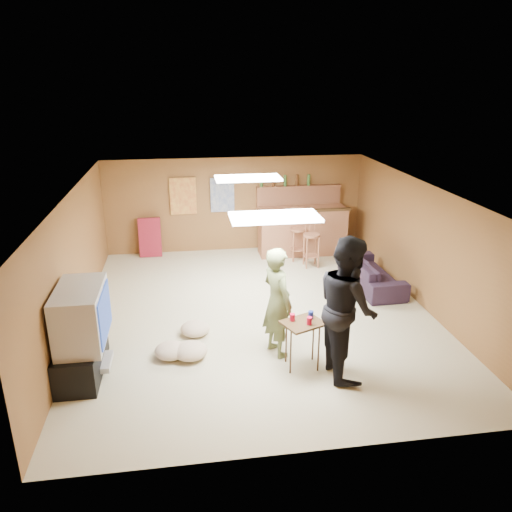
{
  "coord_description": "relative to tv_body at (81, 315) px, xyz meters",
  "views": [
    {
      "loc": [
        -1.21,
        -7.85,
        3.96
      ],
      "look_at": [
        0.0,
        0.2,
        1.0
      ],
      "focal_mm": 35.0,
      "sensor_mm": 36.0,
      "label": 1
    }
  ],
  "objects": [
    {
      "name": "wall_right",
      "position": [
        5.65,
        1.5,
        0.2
      ],
      "size": [
        0.02,
        7.0,
        2.2
      ],
      "primitive_type": "cube",
      "color": "brown",
      "rests_on": "ground"
    },
    {
      "name": "poster_right",
      "position": [
        2.35,
        4.96,
        0.45
      ],
      "size": [
        0.55,
        0.03,
        0.8
      ],
      "primitive_type": "cube",
      "color": "#334C99",
      "rests_on": "wall_back"
    },
    {
      "name": "bottle_row",
      "position": [
        3.81,
        4.88,
        0.75
      ],
      "size": [
        1.2,
        0.08,
        0.26
      ],
      "primitive_type": null,
      "color": "#3F7233",
      "rests_on": "bar_shelf"
    },
    {
      "name": "bar_shelf",
      "position": [
        4.15,
        4.9,
        0.6
      ],
      "size": [
        2.0,
        0.18,
        0.05
      ],
      "primitive_type": "cube",
      "color": "brown",
      "rests_on": "bar_backing"
    },
    {
      "name": "bar_counter",
      "position": [
        4.15,
        4.45,
        -0.35
      ],
      "size": [
        2.0,
        0.6,
        1.1
      ],
      "primitive_type": "cube",
      "color": "brown",
      "rests_on": "ground"
    },
    {
      "name": "bar_stool_left",
      "position": [
        3.96,
        4.05,
        -0.31
      ],
      "size": [
        0.39,
        0.39,
        1.19
      ],
      "primitive_type": null,
      "rotation": [
        0.0,
        0.0,
        -0.04
      ],
      "color": "brown",
      "rests_on": "ground"
    },
    {
      "name": "bar_lip",
      "position": [
        4.15,
        4.2,
        0.2
      ],
      "size": [
        2.1,
        0.12,
        0.05
      ],
      "primitive_type": "cube",
      "color": "#392512",
      "rests_on": "bar_counter"
    },
    {
      "name": "cushion_mid",
      "position": [
        1.53,
        0.88,
        -0.79
      ],
      "size": [
        0.55,
        0.55,
        0.21
      ],
      "primitive_type": "ellipsoid",
      "rotation": [
        0.0,
        0.0,
        0.18
      ],
      "color": "tan",
      "rests_on": "ground"
    },
    {
      "name": "cup_red_far",
      "position": [
        3.09,
        -0.35,
        -0.14
      ],
      "size": [
        0.1,
        0.1,
        0.11
      ],
      "primitive_type": "cylinder",
      "rotation": [
        0.0,
        0.0,
        0.35
      ],
      "color": "red",
      "rests_on": "tray_table"
    },
    {
      "name": "person_black",
      "position": [
        3.57,
        -0.49,
        0.1
      ],
      "size": [
        0.78,
        0.99,
        2.01
      ],
      "primitive_type": "imported",
      "rotation": [
        0.0,
        0.0,
        1.59
      ],
      "color": "black",
      "rests_on": "ground"
    },
    {
      "name": "cup_blue",
      "position": [
        3.15,
        -0.18,
        -0.14
      ],
      "size": [
        0.09,
        0.09,
        0.11
      ],
      "primitive_type": "cylinder",
      "rotation": [
        0.0,
        0.0,
        0.18
      ],
      "color": "navy",
      "rests_on": "tray_table"
    },
    {
      "name": "folding_chair_stack",
      "position": [
        0.65,
        4.8,
        -0.45
      ],
      "size": [
        0.5,
        0.26,
        0.91
      ],
      "primitive_type": "cube",
      "rotation": [
        -0.14,
        0.0,
        0.0
      ],
      "color": "maroon",
      "rests_on": "ground"
    },
    {
      "name": "cup_red_near",
      "position": [
        2.88,
        -0.21,
        -0.14
      ],
      "size": [
        0.1,
        0.1,
        0.1
      ],
      "primitive_type": "cylinder",
      "rotation": [
        0.0,
        0.0,
        0.38
      ],
      "color": "red",
      "rests_on": "tray_table"
    },
    {
      "name": "ground",
      "position": [
        2.65,
        1.5,
        -0.9
      ],
      "size": [
        7.0,
        7.0,
        0.0
      ],
      "primitive_type": "plane",
      "color": "#C2BA94",
      "rests_on": "ground"
    },
    {
      "name": "tray_table",
      "position": [
        3.02,
        -0.29,
        -0.55
      ],
      "size": [
        0.67,
        0.61,
        0.71
      ],
      "primitive_type": "cube",
      "rotation": [
        0.0,
        0.0,
        0.39
      ],
      "color": "#392512",
      "rests_on": "ground"
    },
    {
      "name": "dvd_box",
      "position": [
        0.15,
        0.0,
        -0.75
      ],
      "size": [
        0.35,
        0.5,
        0.08
      ],
      "primitive_type": "cube",
      "color": "#B2B2B7",
      "rests_on": "tv_stand"
    },
    {
      "name": "ceiling",
      "position": [
        2.65,
        1.5,
        1.3
      ],
      "size": [
        6.0,
        7.0,
        0.02
      ],
      "primitive_type": "cube",
      "color": "silver",
      "rests_on": "ground"
    },
    {
      "name": "cushion_far",
      "position": [
        1.15,
        0.25,
        -0.79
      ],
      "size": [
        0.63,
        0.63,
        0.22
      ],
      "primitive_type": "ellipsoid",
      "rotation": [
        0.0,
        0.0,
        0.4
      ],
      "color": "tan",
      "rests_on": "ground"
    },
    {
      "name": "bar_stool_right",
      "position": [
        4.15,
        3.58,
        -0.28
      ],
      "size": [
        0.45,
        0.45,
        1.24
      ],
      "primitive_type": null,
      "rotation": [
        0.0,
        0.0,
        0.15
      ],
      "color": "brown",
      "rests_on": "ground"
    },
    {
      "name": "sofa",
      "position": [
        5.07,
        2.39,
        -0.62
      ],
      "size": [
        0.8,
        1.92,
        0.55
      ],
      "primitive_type": "imported",
      "rotation": [
        0.0,
        0.0,
        1.6
      ],
      "color": "black",
      "rests_on": "ground"
    },
    {
      "name": "poster_left",
      "position": [
        1.45,
        4.96,
        0.45
      ],
      "size": [
        0.6,
        0.03,
        0.85
      ],
      "primitive_type": "cube",
      "color": "#BF3F26",
      "rests_on": "wall_back"
    },
    {
      "name": "tv_stand",
      "position": [
        -0.07,
        0.0,
        -0.65
      ],
      "size": [
        0.55,
        1.3,
        0.5
      ],
      "primitive_type": "cube",
      "color": "black",
      "rests_on": "ground"
    },
    {
      "name": "wall_back",
      "position": [
        2.65,
        5.0,
        0.2
      ],
      "size": [
        6.0,
        0.02,
        2.2
      ],
      "primitive_type": "cube",
      "color": "brown",
      "rests_on": "ground"
    },
    {
      "name": "tv_body",
      "position": [
        0.0,
        0.0,
        0.0
      ],
      "size": [
        0.6,
        1.1,
        0.8
      ],
      "primitive_type": "cube",
      "color": "#B2B2B7",
      "rests_on": "tv_stand"
    },
    {
      "name": "tv_screen",
      "position": [
        0.31,
        0.0,
        0.0
      ],
      "size": [
        0.02,
        0.95,
        0.65
      ],
      "primitive_type": "cube",
      "color": "navy",
      "rests_on": "tv_body"
    },
    {
      "name": "ceiling_panel_front",
      "position": [
        2.65,
        0.0,
        1.27
      ],
      "size": [
        1.2,
        0.6,
        0.04
      ],
      "primitive_type": "cube",
      "color": "white",
      "rests_on": "ceiling"
    },
    {
      "name": "cushion_near_tv",
      "position": [
        1.44,
        0.18,
        -0.79
      ],
      "size": [
        0.57,
        0.57,
        0.23
      ],
      "primitive_type": "ellipsoid",
      "rotation": [
        0.0,
        0.0,
        -0.14
      ],
      "color": "tan",
      "rests_on": "ground"
    },
    {
      "name": "wall_front",
      "position": [
        2.65,
        -2.0,
        0.2
      ],
      "size": [
        6.0,
        0.02,
        2.2
      ],
      "primitive_type": "cube",
      "color": "brown",
      "rests_on": "ground"
    },
    {
      "name": "wall_left",
      "position": [
        -0.35,
        1.5,
        0.2
      ],
      "size": [
        0.02,
        7.0,
        2.2
      ],
      "primitive_type": "cube",
      "color": "brown",
      "rests_on": "ground"
    },
    {
      "name": "person_olive",
      "position": [
        2.73,
        0.15,
        -0.06
      ],
      "size": [
        0.61,
        0.72,
        1.67
      ],
      "primitive_type": "imported",
      "rotation": [
        0.0,
        0.0,
        1.97
      ],
      "color": "#5C673B",
      "rests_on": "ground"
    },
    {
      "name": "bar_backing",
      "position": [
        4.15,
        4.92,
        0.3
      ],
      "size": [
        2.0,
        0.14,
        0.6
      ],
      "primitive_type": "cube",
      "color": "brown",
      "rests_on": "bar_counter"
    },
    {
      "name": "ceiling_panel_back",
      "position": [
        2.65,
        2.7,
        1.27
      ],
      "size": [
        1.2,
        0.6,
        0.04
      ],
      "primitive_type": "cube",
      "color": "white",
      "rests_on": "ceiling"
    }
  ]
}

